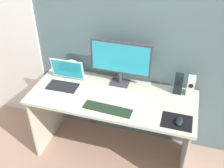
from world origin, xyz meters
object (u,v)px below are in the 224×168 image
(speaker_right, at_px, (191,86))
(speaker_near_monitor, at_px, (178,84))
(fishbowl, at_px, (71,68))
(mouse, at_px, (179,121))
(monitor, at_px, (120,61))
(keyboard_external, at_px, (108,109))
(laptop, at_px, (65,81))

(speaker_right, relative_size, speaker_near_monitor, 1.00)
(fishbowl, relative_size, mouse, 1.73)
(fishbowl, bearing_deg, monitor, -0.77)
(mouse, bearing_deg, speaker_near_monitor, 101.28)
(speaker_right, xyz_separation_m, keyboard_external, (-0.66, -0.42, -0.09))
(laptop, xyz_separation_m, fishbowl, (-0.01, 0.18, 0.03))
(monitor, relative_size, speaker_right, 2.96)
(monitor, relative_size, fishbowl, 3.35)
(laptop, relative_size, keyboard_external, 0.80)
(monitor, distance_m, laptop, 0.58)
(monitor, height_order, fishbowl, monitor)
(laptop, distance_m, fishbowl, 0.19)
(speaker_near_monitor, height_order, fishbowl, speaker_near_monitor)
(speaker_near_monitor, xyz_separation_m, fishbowl, (-1.07, -0.00, -0.02))
(monitor, distance_m, fishbowl, 0.54)
(laptop, relative_size, mouse, 3.41)
(speaker_right, relative_size, mouse, 1.96)
(monitor, distance_m, speaker_near_monitor, 0.57)
(monitor, height_order, laptop, monitor)
(speaker_right, bearing_deg, keyboard_external, -147.68)
(monitor, distance_m, speaker_right, 0.68)
(speaker_near_monitor, distance_m, laptop, 1.08)
(keyboard_external, bearing_deg, laptop, 157.86)
(speaker_right, distance_m, mouse, 0.43)
(fishbowl, bearing_deg, mouse, -20.35)
(fishbowl, xyz_separation_m, mouse, (1.12, -0.42, -0.06))
(laptop, height_order, keyboard_external, laptop)
(monitor, height_order, speaker_right, monitor)
(monitor, height_order, mouse, monitor)
(monitor, bearing_deg, laptop, -160.91)
(monitor, bearing_deg, keyboard_external, -89.87)
(speaker_right, distance_m, laptop, 1.19)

